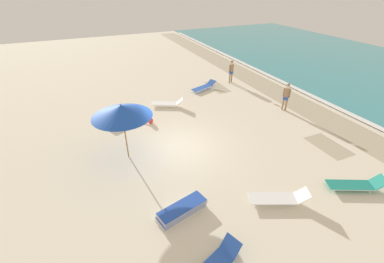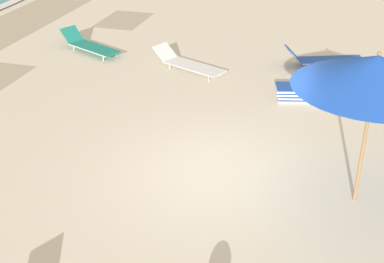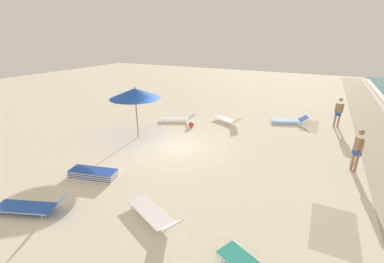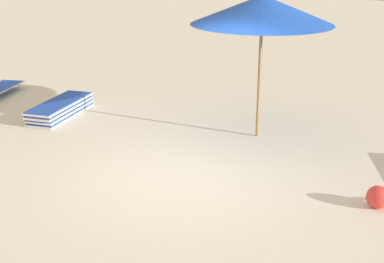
{
  "view_description": "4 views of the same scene",
  "coord_description": "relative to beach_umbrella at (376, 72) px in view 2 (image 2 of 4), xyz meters",
  "views": [
    {
      "loc": [
        9.92,
        -3.47,
        7.25
      ],
      "look_at": [
        0.33,
        0.73,
        0.92
      ],
      "focal_mm": 24.0,
      "sensor_mm": 36.0,
      "label": 1
    },
    {
      "loc": [
        -8.36,
        -1.71,
        5.43
      ],
      "look_at": [
        0.03,
        0.72,
        0.8
      ],
      "focal_mm": 50.0,
      "sensor_mm": 36.0,
      "label": 2
    },
    {
      "loc": [
        9.97,
        6.06,
        5.17
      ],
      "look_at": [
        -0.43,
        0.81,
        0.77
      ],
      "focal_mm": 24.0,
      "sensor_mm": 36.0,
      "label": 3
    },
    {
      "loc": [
        -4.18,
        6.63,
        3.51
      ],
      "look_at": [
        -0.58,
        0.75,
        1.08
      ],
      "focal_mm": 50.0,
      "sensor_mm": 36.0,
      "label": 4
    }
  ],
  "objects": [
    {
      "name": "sun_lounger_mid_beach_solo",
      "position": [
        5.1,
        4.54,
        -2.18
      ],
      "size": [
        1.42,
        2.25,
        0.53
      ],
      "rotation": [
        0.0,
        0.0,
        -0.41
      ],
      "color": "white",
      "rests_on": "ground_plane"
    },
    {
      "name": "sun_lounger_under_umbrella",
      "position": [
        6.51,
        0.98,
        -2.17
      ],
      "size": [
        1.35,
        2.29,
        0.58
      ],
      "rotation": [
        0.0,
        0.0,
        0.36
      ],
      "color": "blue",
      "rests_on": "ground_plane"
    },
    {
      "name": "lounger_stack",
      "position": [
        4.14,
        1.05,
        -2.22
      ],
      "size": [
        1.05,
        1.97,
        0.32
      ],
      "rotation": [
        0.0,
        0.0,
        0.25
      ],
      "color": "blue",
      "rests_on": "ground_plane"
    },
    {
      "name": "ground_plane",
      "position": [
        0.18,
        2.31,
        -2.47
      ],
      "size": [
        60.0,
        60.0,
        0.16
      ],
      "color": "beige"
    },
    {
      "name": "sun_lounger_mid_beach_pair_a",
      "position": [
        5.75,
        7.82,
        -2.17
      ],
      "size": [
        1.45,
        2.2,
        0.57
      ],
      "rotation": [
        0.0,
        0.0,
        -0.43
      ],
      "color": "#1E8475",
      "rests_on": "ground_plane"
    },
    {
      "name": "beach_umbrella",
      "position": [
        0.0,
        0.0,
        0.0
      ],
      "size": [
        2.59,
        2.59,
        2.72
      ],
      "color": "#9E7547",
      "rests_on": "ground_plane"
    }
  ]
}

